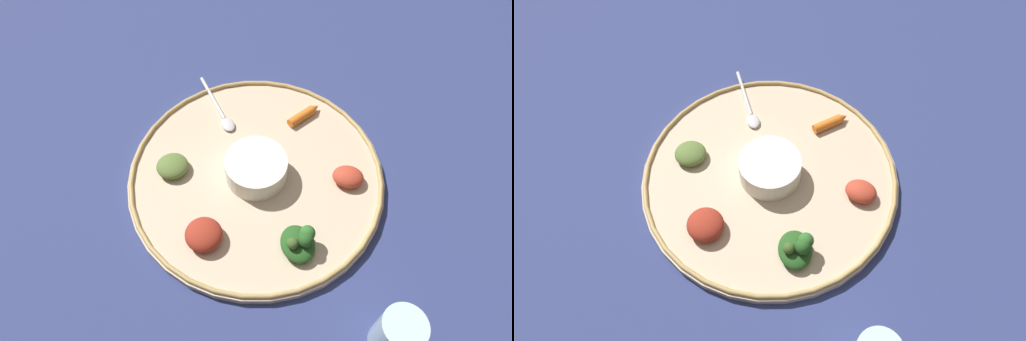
# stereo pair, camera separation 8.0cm
# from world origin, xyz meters

# --- Properties ---
(ground_plane) EXTENTS (2.40, 2.40, 0.00)m
(ground_plane) POSITION_xyz_m (0.00, 0.00, 0.00)
(ground_plane) COLOR navy
(platter) EXTENTS (0.45, 0.45, 0.01)m
(platter) POSITION_xyz_m (0.00, 0.00, 0.01)
(platter) COLOR #C6B293
(platter) RESTS_ON ground_plane
(platter_rim) EXTENTS (0.44, 0.44, 0.01)m
(platter_rim) POSITION_xyz_m (0.00, 0.00, 0.02)
(platter_rim) COLOR tan
(platter_rim) RESTS_ON platter
(center_bowl) EXTENTS (0.11, 0.11, 0.04)m
(center_bowl) POSITION_xyz_m (0.00, 0.00, 0.04)
(center_bowl) COLOR silver
(center_bowl) RESTS_ON platter
(spoon) EXTENTS (0.10, 0.13, 0.01)m
(spoon) POSITION_xyz_m (-0.09, -0.12, 0.02)
(spoon) COLOR silver
(spoon) RESTS_ON platter
(greens_pile) EXTENTS (0.09, 0.08, 0.05)m
(greens_pile) POSITION_xyz_m (0.09, 0.12, 0.03)
(greens_pile) COLOR #23511E
(greens_pile) RESTS_ON platter
(carrot_near_spoon) EXTENTS (0.07, 0.04, 0.02)m
(carrot_near_spoon) POSITION_xyz_m (-0.16, 0.02, 0.02)
(carrot_near_spoon) COLOR orange
(carrot_near_spoon) RESTS_ON platter
(mound_beet) EXTENTS (0.08, 0.08, 0.03)m
(mound_beet) POSITION_xyz_m (0.15, -0.02, 0.03)
(mound_beet) COLOR maroon
(mound_beet) RESTS_ON platter
(mound_berbere_red) EXTENTS (0.06, 0.06, 0.03)m
(mound_berbere_red) POSITION_xyz_m (-0.06, 0.15, 0.03)
(mound_berbere_red) COLOR #B73D28
(mound_berbere_red) RESTS_ON platter
(mound_collards) EXTENTS (0.08, 0.08, 0.02)m
(mound_collards) POSITION_xyz_m (0.06, -0.13, 0.03)
(mound_collards) COLOR #567033
(mound_collards) RESTS_ON platter
(drinking_glass) EXTENTS (0.06, 0.06, 0.09)m
(drinking_glass) POSITION_xyz_m (0.15, 0.30, 0.04)
(drinking_glass) COLOR silver
(drinking_glass) RESTS_ON ground_plane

